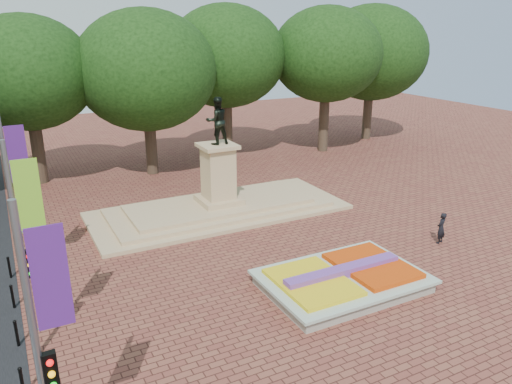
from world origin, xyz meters
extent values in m
plane|color=brown|center=(0.00, 0.00, 0.00)|extent=(90.00, 90.00, 0.00)
cube|color=gray|center=(1.00, -2.00, 0.23)|extent=(6.00, 4.00, 0.45)
cube|color=beige|center=(1.00, -2.00, 0.50)|extent=(6.30, 4.30, 0.12)
cube|color=#E0450C|center=(2.45, -2.00, 0.63)|extent=(2.60, 3.40, 0.22)
cube|color=yellow|center=(-0.45, -2.00, 0.62)|extent=(2.60, 3.40, 0.18)
cube|color=#63328B|center=(1.00, -2.00, 0.72)|extent=(5.20, 0.55, 0.38)
cube|color=tan|center=(0.00, 8.00, 0.10)|extent=(14.00, 6.00, 0.20)
cube|color=tan|center=(0.00, 8.00, 0.30)|extent=(12.00, 5.00, 0.20)
cube|color=tan|center=(0.00, 8.00, 0.50)|extent=(10.00, 4.00, 0.20)
cube|color=tan|center=(0.00, 8.00, 0.75)|extent=(2.20, 2.20, 0.30)
cube|color=tan|center=(0.00, 8.00, 2.30)|extent=(1.50, 1.50, 2.80)
cube|color=tan|center=(0.00, 8.00, 3.80)|extent=(1.90, 1.90, 0.20)
imported|color=black|center=(0.00, 8.00, 5.15)|extent=(1.22, 0.95, 2.50)
cylinder|color=#34261C|center=(-8.00, 18.00, 2.00)|extent=(0.80, 0.80, 4.00)
ellipsoid|color=black|center=(-8.00, 18.00, 6.69)|extent=(8.80, 8.80, 7.48)
cylinder|color=#34261C|center=(-1.00, 18.00, 2.00)|extent=(0.80, 0.80, 4.00)
ellipsoid|color=black|center=(-1.00, 18.00, 6.69)|extent=(8.80, 8.80, 7.48)
cylinder|color=#34261C|center=(6.00, 18.00, 2.00)|extent=(0.80, 0.80, 4.00)
ellipsoid|color=black|center=(6.00, 18.00, 6.69)|extent=(8.80, 8.80, 7.48)
cylinder|color=#34261C|center=(13.00, 18.00, 2.00)|extent=(0.80, 0.80, 4.00)
ellipsoid|color=black|center=(13.00, 18.00, 6.69)|extent=(8.80, 8.80, 7.48)
cylinder|color=#34261C|center=(20.00, 18.00, 2.00)|extent=(0.80, 0.80, 4.00)
ellipsoid|color=black|center=(20.00, 18.00, 6.69)|extent=(8.80, 8.80, 7.48)
cylinder|color=slate|center=(-10.20, -6.50, 3.50)|extent=(0.16, 0.16, 7.00)
cube|color=#4E1B74|center=(-9.75, -6.50, 5.30)|extent=(0.70, 0.04, 2.20)
cylinder|color=slate|center=(-10.20, -1.00, 3.50)|extent=(0.16, 0.16, 7.00)
cube|color=#7FC226|center=(-9.75, -1.00, 5.30)|extent=(0.70, 0.04, 2.20)
cylinder|color=slate|center=(-10.20, 4.50, 3.50)|extent=(0.16, 0.16, 7.00)
cube|color=#4E1B74|center=(-9.75, 4.50, 5.30)|extent=(0.70, 0.04, 2.20)
cube|color=black|center=(-10.00, -6.50, 3.20)|extent=(0.28, 0.18, 0.90)
cube|color=black|center=(-10.00, -1.00, 3.20)|extent=(0.28, 0.18, 0.90)
cylinder|color=black|center=(-10.70, -2.80, 0.45)|extent=(0.10, 0.10, 0.90)
sphere|color=black|center=(-10.70, -2.80, 0.92)|extent=(0.12, 0.12, 0.12)
cylinder|color=black|center=(-10.70, -0.20, 0.45)|extent=(0.10, 0.10, 0.90)
sphere|color=black|center=(-10.70, -0.20, 0.92)|extent=(0.12, 0.12, 0.12)
cylinder|color=black|center=(-10.70, 2.40, 0.45)|extent=(0.10, 0.10, 0.90)
sphere|color=black|center=(-10.70, 2.40, 0.92)|extent=(0.12, 0.12, 0.12)
cylinder|color=black|center=(-10.70, 5.00, 0.45)|extent=(0.10, 0.10, 0.90)
sphere|color=black|center=(-10.70, 5.00, 0.92)|extent=(0.12, 0.12, 0.12)
imported|color=black|center=(7.76, -0.67, 0.77)|extent=(0.65, 0.53, 1.54)
camera|label=1|loc=(-10.19, -16.05, 10.01)|focal=35.00mm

